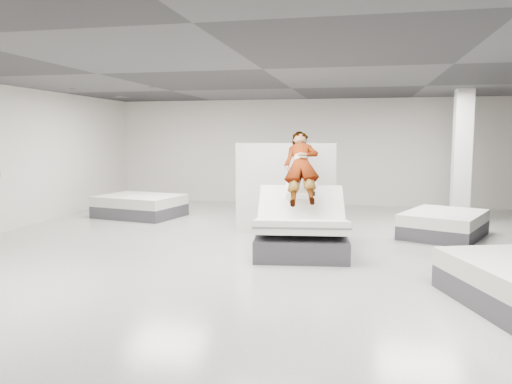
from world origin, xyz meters
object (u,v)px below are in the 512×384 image
at_px(person, 301,179).
at_px(divider_panel, 285,189).
at_px(flat_bed_left_far, 140,206).
at_px(hero_bed, 301,230).
at_px(flat_bed_right_far, 444,224).
at_px(column, 462,157).
at_px(remote, 314,193).

height_order(person, divider_panel, person).
bearing_deg(flat_bed_left_far, hero_bed, -33.60).
xyz_separation_m(divider_panel, flat_bed_right_far, (3.30, 0.42, -0.71)).
bearing_deg(column, flat_bed_left_far, -173.97).
distance_m(person, flat_bed_left_far, 5.39).
height_order(person, flat_bed_right_far, person).
bearing_deg(column, remote, -129.31).
xyz_separation_m(hero_bed, person, (-0.04, 0.31, 0.91)).
height_order(person, column, column).
bearing_deg(divider_panel, column, 30.77).
relative_size(divider_panel, flat_bed_left_far, 0.93).
relative_size(hero_bed, person, 1.27).
bearing_deg(person, remote, -57.85).
xyz_separation_m(hero_bed, flat_bed_left_far, (-4.57, 3.04, -0.11)).
bearing_deg(remote, divider_panel, 108.85).
relative_size(person, flat_bed_left_far, 0.79).
bearing_deg(flat_bed_right_far, remote, -142.17).
xyz_separation_m(flat_bed_right_far, flat_bed_left_far, (-7.34, 1.07, 0.02)).
relative_size(hero_bed, flat_bed_left_far, 1.00).
relative_size(hero_bed, remote, 16.43).
relative_size(flat_bed_right_far, column, 0.72).
bearing_deg(remote, hero_bed, 171.46).
bearing_deg(hero_bed, flat_bed_left_far, 146.40).
distance_m(remote, flat_bed_right_far, 3.32).
height_order(flat_bed_left_far, column, column).
bearing_deg(hero_bed, column, 48.74).
relative_size(remote, flat_bed_right_far, 0.06).
height_order(remote, divider_panel, divider_panel).
bearing_deg(person, hero_bed, -90.00).
relative_size(divider_panel, flat_bed_right_far, 0.93).
relative_size(flat_bed_left_far, column, 0.72).
xyz_separation_m(remote, divider_panel, (-0.76, 1.55, -0.10)).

